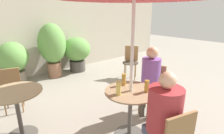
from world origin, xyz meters
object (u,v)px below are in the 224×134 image
(cafe_table_near, at_px, (130,103))
(potted_plant_1, at_px, (52,46))
(beer_glass_0, at_px, (124,79))
(potted_plant_0, at_px, (13,60))
(beer_glass_2, at_px, (147,86))
(cafe_table_far, at_px, (17,104))
(bistro_chair_2, at_px, (131,59))
(bistro_chair_1, at_px, (153,85))
(seated_person_0, at_px, (163,116))
(bistro_chair_3, at_px, (11,86))
(seated_person_1, at_px, (150,76))
(beer_glass_1, at_px, (119,88))
(potted_plant_2, at_px, (77,51))

(cafe_table_near, distance_m, potted_plant_1, 3.15)
(beer_glass_0, distance_m, potted_plant_0, 3.17)
(beer_glass_2, bearing_deg, cafe_table_far, 138.66)
(beer_glass_0, xyz_separation_m, potted_plant_1, (0.14, 2.92, 0.07))
(potted_plant_0, bearing_deg, bistro_chair_2, -31.67)
(bistro_chair_1, xyz_separation_m, seated_person_0, (-0.98, -0.84, 0.19))
(beer_glass_2, distance_m, potted_plant_0, 3.54)
(beer_glass_2, bearing_deg, bistro_chair_3, 123.46)
(seated_person_1, height_order, beer_glass_0, seated_person_1)
(bistro_chair_1, bearing_deg, bistro_chair_2, 132.05)
(beer_glass_0, relative_size, beer_glass_2, 1.08)
(cafe_table_near, bearing_deg, bistro_chair_1, 13.89)
(bistro_chair_3, relative_size, potted_plant_1, 0.59)
(beer_glass_1, height_order, beer_glass_2, beer_glass_1)
(seated_person_0, bearing_deg, cafe_table_near, -90.00)
(bistro_chair_2, distance_m, beer_glass_1, 2.61)
(cafe_table_near, height_order, bistro_chair_1, bistro_chair_1)
(cafe_table_near, distance_m, beer_glass_0, 0.35)
(cafe_table_far, height_order, potted_plant_1, potted_plant_1)
(potted_plant_2, bearing_deg, seated_person_0, -106.68)
(seated_person_1, bearing_deg, potted_plant_0, -169.25)
(seated_person_1, height_order, beer_glass_2, seated_person_1)
(beer_glass_0, bearing_deg, bistro_chair_3, 127.49)
(bistro_chair_1, height_order, beer_glass_0, beer_glass_0)
(cafe_table_near, bearing_deg, beer_glass_2, -50.18)
(cafe_table_near, relative_size, potted_plant_1, 0.49)
(bistro_chair_2, xyz_separation_m, beer_glass_1, (-2.00, -1.65, 0.29))
(seated_person_1, bearing_deg, potted_plant_1, 174.72)
(beer_glass_1, bearing_deg, potted_plant_2, 69.60)
(beer_glass_2, bearing_deg, beer_glass_1, 151.74)
(cafe_table_far, xyz_separation_m, seated_person_1, (1.88, -0.88, 0.21))
(cafe_table_far, distance_m, potted_plant_1, 2.55)
(seated_person_0, xyz_separation_m, potted_plant_2, (1.13, 3.78, -0.10))
(beer_glass_0, height_order, beer_glass_2, beer_glass_0)
(bistro_chair_2, xyz_separation_m, potted_plant_0, (-2.56, 1.58, 0.09))
(beer_glass_1, bearing_deg, bistro_chair_3, 118.08)
(bistro_chair_1, distance_m, beer_glass_1, 1.06)
(bistro_chair_2, height_order, beer_glass_2, beer_glass_2)
(beer_glass_0, bearing_deg, cafe_table_near, -106.72)
(beer_glass_2, bearing_deg, seated_person_1, 32.31)
(seated_person_1, relative_size, beer_glass_1, 6.62)
(bistro_chair_1, bearing_deg, cafe_table_near, -90.00)
(beer_glass_1, xyz_separation_m, beer_glass_2, (0.35, -0.19, -0.01))
(bistro_chair_3, height_order, potted_plant_1, potted_plant_1)
(seated_person_1, bearing_deg, potted_plant_2, 160.38)
(cafe_table_near, distance_m, bistro_chair_1, 0.82)
(beer_glass_0, bearing_deg, cafe_table_far, 147.13)
(beer_glass_2, relative_size, potted_plant_1, 0.11)
(bistro_chair_1, relative_size, potted_plant_0, 0.81)
(cafe_table_far, height_order, beer_glass_0, beer_glass_0)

